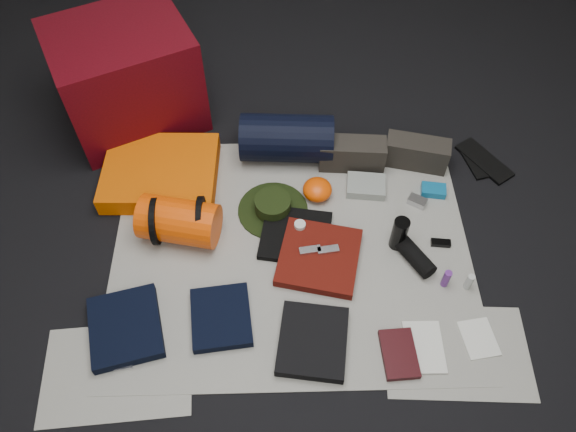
{
  "coord_description": "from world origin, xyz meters",
  "views": [
    {
      "loc": [
        -0.05,
        -1.35,
        2.15
      ],
      "look_at": [
        -0.01,
        0.12,
        0.1
      ],
      "focal_mm": 35.0,
      "sensor_mm": 36.0,
      "label": 1
    }
  ],
  "objects_px": {
    "red_cabinet": "(127,77)",
    "navy_duffel": "(287,138)",
    "sleeping_pad": "(161,173)",
    "water_bottle": "(399,234)",
    "paperback_book": "(399,354)",
    "stuff_sack": "(179,221)",
    "compact_camera": "(417,201)"
  },
  "relations": [
    {
      "from": "red_cabinet",
      "to": "navy_duffel",
      "type": "bearing_deg",
      "value": -45.58
    },
    {
      "from": "sleeping_pad",
      "to": "water_bottle",
      "type": "relative_size",
      "value": 3.06
    },
    {
      "from": "navy_duffel",
      "to": "paperback_book",
      "type": "distance_m",
      "value": 1.17
    },
    {
      "from": "sleeping_pad",
      "to": "stuff_sack",
      "type": "xyz_separation_m",
      "value": [
        0.13,
        -0.33,
        0.05
      ]
    },
    {
      "from": "water_bottle",
      "to": "paperback_book",
      "type": "bearing_deg",
      "value": -96.76
    },
    {
      "from": "navy_duffel",
      "to": "water_bottle",
      "type": "height_order",
      "value": "navy_duffel"
    },
    {
      "from": "sleeping_pad",
      "to": "navy_duffel",
      "type": "relative_size",
      "value": 1.19
    },
    {
      "from": "red_cabinet",
      "to": "paperback_book",
      "type": "relative_size",
      "value": 3.15
    },
    {
      "from": "navy_duffel",
      "to": "paperback_book",
      "type": "height_order",
      "value": "navy_duffel"
    },
    {
      "from": "water_bottle",
      "to": "paperback_book",
      "type": "height_order",
      "value": "water_bottle"
    },
    {
      "from": "sleeping_pad",
      "to": "paperback_book",
      "type": "distance_m",
      "value": 1.4
    },
    {
      "from": "paperback_book",
      "to": "water_bottle",
      "type": "bearing_deg",
      "value": 79.82
    },
    {
      "from": "sleeping_pad",
      "to": "stuff_sack",
      "type": "relative_size",
      "value": 1.56
    },
    {
      "from": "sleeping_pad",
      "to": "compact_camera",
      "type": "bearing_deg",
      "value": -8.27
    },
    {
      "from": "compact_camera",
      "to": "water_bottle",
      "type": "bearing_deg",
      "value": -87.35
    },
    {
      "from": "water_bottle",
      "to": "paperback_book",
      "type": "xyz_separation_m",
      "value": [
        -0.06,
        -0.53,
        -0.07
      ]
    },
    {
      "from": "sleeping_pad",
      "to": "compact_camera",
      "type": "height_order",
      "value": "sleeping_pad"
    },
    {
      "from": "stuff_sack",
      "to": "navy_duffel",
      "type": "height_order",
      "value": "navy_duffel"
    },
    {
      "from": "compact_camera",
      "to": "paperback_book",
      "type": "height_order",
      "value": "compact_camera"
    },
    {
      "from": "sleeping_pad",
      "to": "paperback_book",
      "type": "bearing_deg",
      "value": -41.94
    },
    {
      "from": "paperback_book",
      "to": "navy_duffel",
      "type": "bearing_deg",
      "value": 107.87
    },
    {
      "from": "red_cabinet",
      "to": "stuff_sack",
      "type": "height_order",
      "value": "red_cabinet"
    },
    {
      "from": "red_cabinet",
      "to": "water_bottle",
      "type": "relative_size",
      "value": 3.66
    },
    {
      "from": "red_cabinet",
      "to": "sleeping_pad",
      "type": "distance_m",
      "value": 0.53
    },
    {
      "from": "navy_duffel",
      "to": "compact_camera",
      "type": "xyz_separation_m",
      "value": [
        0.61,
        -0.33,
        -0.1
      ]
    },
    {
      "from": "red_cabinet",
      "to": "compact_camera",
      "type": "height_order",
      "value": "red_cabinet"
    },
    {
      "from": "red_cabinet",
      "to": "water_bottle",
      "type": "distance_m",
      "value": 1.55
    },
    {
      "from": "red_cabinet",
      "to": "water_bottle",
      "type": "xyz_separation_m",
      "value": [
        1.28,
        -0.86,
        -0.18
      ]
    },
    {
      "from": "sleeping_pad",
      "to": "water_bottle",
      "type": "bearing_deg",
      "value": -20.36
    },
    {
      "from": "compact_camera",
      "to": "paperback_book",
      "type": "xyz_separation_m",
      "value": [
        -0.19,
        -0.75,
        -0.0
      ]
    },
    {
      "from": "navy_duffel",
      "to": "compact_camera",
      "type": "relative_size",
      "value": 5.32
    },
    {
      "from": "navy_duffel",
      "to": "red_cabinet",
      "type": "bearing_deg",
      "value": 162.72
    }
  ]
}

